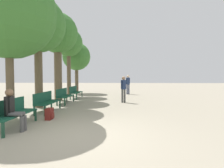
{
  "coord_description": "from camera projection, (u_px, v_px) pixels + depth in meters",
  "views": [
    {
      "loc": [
        1.07,
        -4.6,
        1.59
      ],
      "look_at": [
        0.62,
        4.65,
        1.2
      ],
      "focal_mm": 28.0,
      "sensor_mm": 36.0,
      "label": 1
    }
  ],
  "objects": [
    {
      "name": "ground_plane",
      "position": [
        81.0,
        136.0,
        4.71
      ],
      "size": [
        80.0,
        80.0,
        0.0
      ],
      "primitive_type": "plane",
      "color": "gray"
    },
    {
      "name": "bench_row_0",
      "position": [
        12.0,
        112.0,
        5.39
      ],
      "size": [
        0.52,
        1.83,
        0.89
      ],
      "color": "#144733",
      "rests_on": "ground_plane"
    },
    {
      "name": "bench_row_1",
      "position": [
        46.0,
        101.0,
        7.89
      ],
      "size": [
        0.52,
        1.83,
        0.89
      ],
      "color": "#144733",
      "rests_on": "ground_plane"
    },
    {
      "name": "bench_row_2",
      "position": [
        64.0,
        95.0,
        10.4
      ],
      "size": [
        0.52,
        1.83,
        0.89
      ],
      "color": "#144733",
      "rests_on": "ground_plane"
    },
    {
      "name": "bench_row_3",
      "position": [
        75.0,
        91.0,
        12.9
      ],
      "size": [
        0.52,
        1.83,
        0.89
      ],
      "color": "#144733",
      "rests_on": "ground_plane"
    },
    {
      "name": "tree_row_0",
      "position": [
        8.0,
        12.0,
        6.6
      ],
      "size": [
        3.56,
        3.56,
        5.84
      ],
      "color": "brown",
      "rests_on": "ground_plane"
    },
    {
      "name": "tree_row_1",
      "position": [
        38.0,
        26.0,
        8.95
      ],
      "size": [
        2.84,
        2.84,
        5.69
      ],
      "color": "brown",
      "rests_on": "ground_plane"
    },
    {
      "name": "tree_row_2",
      "position": [
        58.0,
        35.0,
        11.76
      ],
      "size": [
        2.71,
        2.71,
        5.89
      ],
      "color": "brown",
      "rests_on": "ground_plane"
    },
    {
      "name": "tree_row_3",
      "position": [
        69.0,
        43.0,
        14.25
      ],
      "size": [
        2.28,
        2.28,
        5.52
      ],
      "color": "brown",
      "rests_on": "ground_plane"
    },
    {
      "name": "tree_row_4",
      "position": [
        76.0,
        57.0,
        16.81
      ],
      "size": [
        2.66,
        2.66,
        4.87
      ],
      "color": "brown",
      "rests_on": "ground_plane"
    },
    {
      "name": "person_seated",
      "position": [
        13.0,
        109.0,
        5.08
      ],
      "size": [
        0.57,
        0.32,
        1.24
      ],
      "color": "#4C4C4C",
      "rests_on": "ground_plane"
    },
    {
      "name": "backpack",
      "position": [
        49.0,
        114.0,
        6.49
      ],
      "size": [
        0.25,
        0.36,
        0.42
      ],
      "color": "maroon",
      "rests_on": "ground_plane"
    },
    {
      "name": "pedestrian_near",
      "position": [
        128.0,
        83.0,
        15.82
      ],
      "size": [
        0.35,
        0.28,
        1.75
      ],
      "color": "#384260",
      "rests_on": "ground_plane"
    },
    {
      "name": "pedestrian_mid",
      "position": [
        123.0,
        88.0,
        10.72
      ],
      "size": [
        0.33,
        0.28,
        1.62
      ],
      "color": "#4C4C4C",
      "rests_on": "ground_plane"
    }
  ]
}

